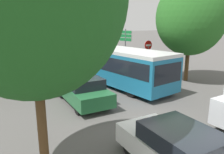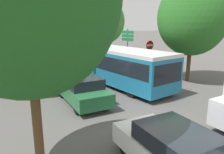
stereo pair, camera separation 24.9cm
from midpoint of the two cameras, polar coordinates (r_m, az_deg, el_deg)
The scene contains 15 objects.
ground_plane at distance 8.56m, azimuth 17.61°, elevation -15.26°, with size 200.00×200.00×0.00m, color #565451.
articulated_bus at distance 18.00m, azimuth -7.14°, elevation 5.22°, with size 4.20×16.80×2.47m.
city_bus_rear at distance 43.66m, azimuth -26.77°, elevation 8.83°, with size 2.59×11.39×2.45m.
queued_car_white at distance 6.49m, azimuth 15.97°, elevation -18.08°, with size 1.87×4.03×1.37m.
queued_car_green at distance 11.48m, azimuth -8.31°, elevation -3.30°, with size 1.96×4.20×1.43m.
queued_car_blue at distance 16.60m, azimuth -17.51°, elevation 1.68°, with size 2.09×4.48×1.53m.
queued_car_graphite at distance 22.91m, azimuth -20.72°, elevation 4.52°, with size 1.99×4.27×1.46m.
queued_car_black at distance 28.20m, azimuth -23.58°, elevation 5.73°, with size 1.85×3.97×1.35m.
traffic_light at distance 14.38m, azimuth -8.76°, elevation 7.35°, with size 0.38×0.40×3.40m.
no_entry_sign at distance 17.07m, azimuth 8.98°, elevation 6.23°, with size 0.70×0.08×2.82m.
direction_sign_post at distance 20.86m, azimuth 3.17°, elevation 9.62°, with size 0.39×1.37×3.60m.
tree_left_mid at distance 14.02m, azimuth -27.60°, elevation 12.45°, with size 4.35×4.35×6.11m.
tree_right_near at distance 16.54m, azimuth 19.41°, elevation 14.05°, with size 4.76×4.76×7.13m.
tree_right_mid at distance 25.81m, azimuth -3.12°, elevation 14.03°, with size 4.82×4.82×6.90m.
tree_right_far at distance 33.27m, azimuth -9.22°, elevation 14.48°, with size 4.64×4.64×7.24m.
Camera 1 is at (-5.99, -4.64, 4.06)m, focal length 35.00 mm.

